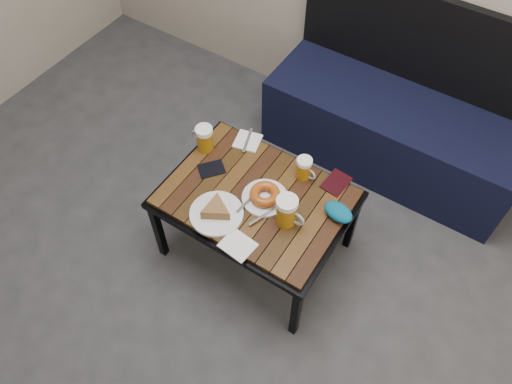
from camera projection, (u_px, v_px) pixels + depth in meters
The scene contains 13 objects.
ground at pixel (159, 383), 2.22m from camera, with size 4.00×4.00×0.00m, color #2D2D30.
bench at pixel (394, 125), 2.78m from camera, with size 1.40×0.50×0.95m.
cafe_table at pixel (256, 201), 2.29m from camera, with size 0.84×0.62×0.47m.
beer_mug_left at pixel (204, 138), 2.37m from camera, with size 0.12×0.08×0.13m.
beer_mug_centre at pixel (304, 168), 2.27m from camera, with size 0.11×0.08×0.12m.
beer_mug_right at pixel (287, 211), 2.11m from camera, with size 0.14×0.09×0.15m.
plate_pie at pixel (216, 211), 2.17m from camera, with size 0.24×0.24×0.07m.
plate_bagel at pixel (265, 196), 2.22m from camera, with size 0.21×0.27×0.06m.
napkin_left at pixel (248, 141), 2.44m from camera, with size 0.15×0.16×0.01m.
napkin_right at pixel (238, 245), 2.09m from camera, with size 0.15×0.13×0.01m.
passport_navy at pixel (211, 169), 2.34m from camera, with size 0.09×0.12×0.01m, color black.
passport_burgundy at pixel (336, 183), 2.29m from camera, with size 0.10×0.14×0.01m, color black.
knit_pouch at pixel (338, 212), 2.16m from camera, with size 0.14×0.09×0.06m, color #054D84.
Camera 1 is at (0.70, -0.29, 2.30)m, focal length 35.00 mm.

